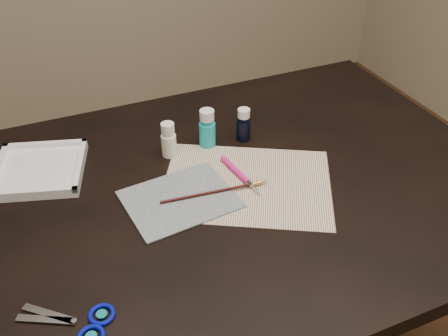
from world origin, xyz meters
name	(u,v)px	position (x,y,z in m)	size (l,w,h in m)	color
table	(224,295)	(0.00, 0.00, 0.38)	(1.30, 0.90, 0.75)	black
paper	(247,183)	(0.05, -0.01, 0.75)	(0.37, 0.29, 0.00)	white
canvas	(180,199)	(-0.11, -0.01, 0.75)	(0.23, 0.18, 0.00)	#0F1F31
paint_bottle_white	(169,140)	(-0.07, 0.16, 0.79)	(0.04, 0.04, 0.09)	white
paint_bottle_cyan	(207,128)	(0.03, 0.17, 0.80)	(0.04, 0.04, 0.10)	#1AAFBC
paint_bottle_navy	(244,124)	(0.12, 0.16, 0.79)	(0.04, 0.04, 0.09)	black
paintbrush	(216,191)	(-0.03, -0.02, 0.76)	(0.25, 0.01, 0.01)	black
craft_knife	(241,176)	(0.05, 0.01, 0.76)	(0.16, 0.01, 0.01)	#EB1E8D
scissors	(63,323)	(-0.39, -0.23, 0.75)	(0.18, 0.09, 0.01)	silver
palette_tray	(39,169)	(-0.37, 0.21, 0.76)	(0.20, 0.20, 0.02)	white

